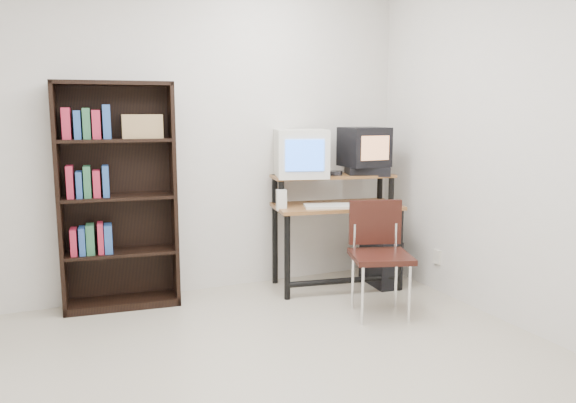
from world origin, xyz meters
name	(u,v)px	position (x,y,z in m)	size (l,w,h in m)	color
floor	(272,400)	(0.00, 0.00, -0.01)	(4.00, 4.00, 0.01)	#BDB39C
back_wall	(181,140)	(0.00, 2.00, 1.30)	(4.00, 0.01, 2.60)	silver
right_wall	(559,148)	(2.00, 0.00, 1.30)	(0.01, 4.00, 2.60)	silver
computer_desk	(336,211)	(1.25, 1.62, 0.67)	(1.15, 0.71, 0.98)	brown
crt_monitor	(301,153)	(0.98, 1.76, 1.17)	(0.53, 0.53, 0.41)	beige
vcr	(367,171)	(1.57, 1.63, 1.01)	(0.36, 0.26, 0.08)	black
crt_tv	(364,147)	(1.55, 1.66, 1.22)	(0.36, 0.37, 0.34)	black
cd_spindle	(336,174)	(1.27, 1.66, 0.99)	(0.12, 0.12, 0.05)	#26262B
keyboard	(332,207)	(1.15, 1.50, 0.74)	(0.47, 0.21, 0.04)	beige
mousepad	(373,206)	(1.54, 1.47, 0.72)	(0.22, 0.18, 0.01)	black
mouse	(373,204)	(1.53, 1.47, 0.74)	(0.10, 0.06, 0.03)	white
desk_speaker	(281,200)	(0.74, 1.62, 0.80)	(0.08, 0.07, 0.17)	beige
pc_tower	(380,261)	(1.65, 1.51, 0.21)	(0.20, 0.45, 0.42)	black
school_chair	(379,245)	(1.24, 0.91, 0.53)	(0.54, 0.54, 0.86)	black
bookshelf	(118,194)	(-0.54, 1.86, 0.90)	(0.90, 0.38, 1.75)	black
wall_outlet	(437,257)	(1.99, 1.15, 0.30)	(0.02, 0.08, 0.12)	beige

